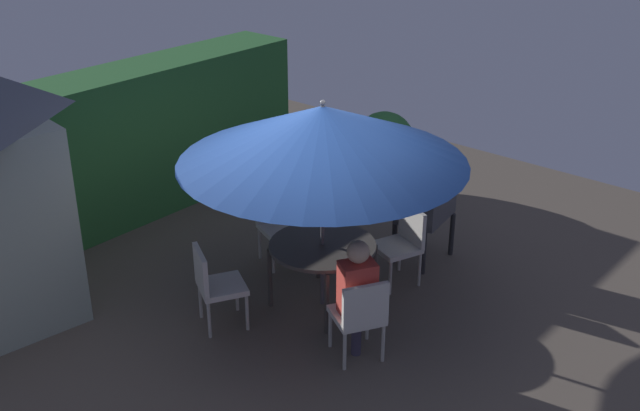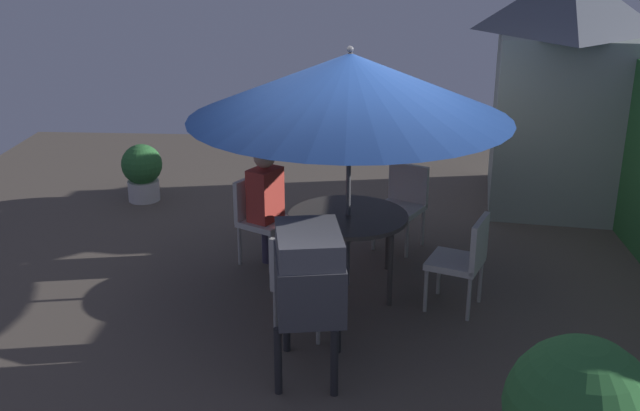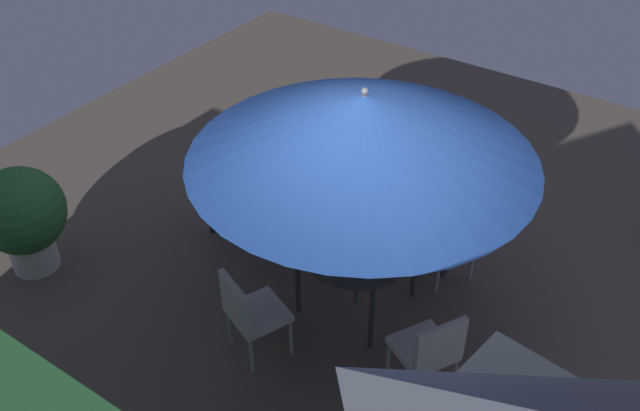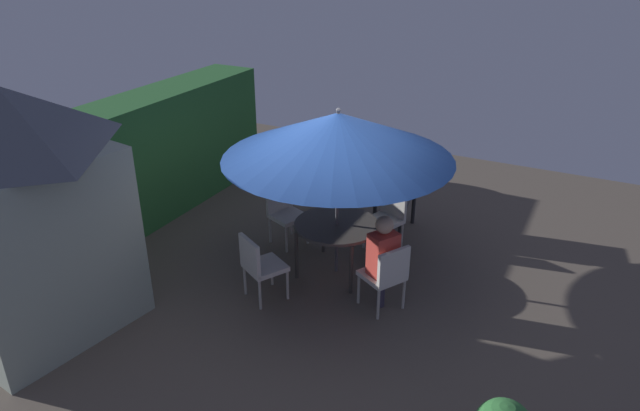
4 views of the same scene
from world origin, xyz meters
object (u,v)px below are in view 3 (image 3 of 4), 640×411
Objects in this scene: bbq_grill at (242,168)px; person_in_red at (450,212)px; patio_umbrella at (363,127)px; chair_toward_house at (430,349)px; potted_plant_by_shed at (22,215)px; chair_near_shed at (454,231)px; patio_table at (358,250)px; chair_far_side at (296,208)px; chair_toward_hedge at (249,311)px.

person_in_red is at bearing -163.85° from bbq_grill.
chair_toward_house is at bearing 151.33° from patio_umbrella.
chair_toward_house is at bearing 162.47° from bbq_grill.
person_in_red is at bearing -147.26° from potted_plant_by_shed.
patio_table is at bearing 60.05° from chair_near_shed.
bbq_grill is 0.70m from chair_far_side.
patio_umbrella reaches higher than bbq_grill.
chair_toward_house is at bearing -168.50° from potted_plant_by_shed.
chair_far_side reaches higher than patio_table.
bbq_grill is 1.33× the size of chair_far_side.
bbq_grill is at bearing -130.93° from potted_plant_by_shed.
chair_toward_hedge is (0.97, 2.00, 0.00)m from chair_near_shed.
chair_far_side is at bearing -24.81° from chair_toward_house.
chair_near_shed is 1.59m from chair_toward_house.
patio_umbrella reaches higher than chair_far_side.
potted_plant_by_shed is 4.18m from person_in_red.
chair_far_side is (-0.61, -0.11, -0.33)m from bbq_grill.
chair_far_side is (1.51, 0.57, 0.00)m from chair_near_shed.
person_in_red reaches higher than patio_table.
bbq_grill is 2.16m from person_in_red.
patio_table is 1.28× the size of chair_near_shed.
patio_table is 1.28× the size of chair_far_side.
chair_toward_hedge is (0.43, 1.07, -1.46)m from patio_umbrella.
chair_toward_hedge is 1.56m from chair_toward_house.
patio_umbrella is (0.00, 0.00, 1.30)m from patio_table.
bbq_grill reaches higher than potted_plant_by_shed.
chair_far_side is at bearing -139.20° from potted_plant_by_shed.
patio_umbrella is 1.79m from chair_far_side.
patio_table is at bearing 60.05° from person_in_red.
person_in_red reaches higher than chair_toward_house.
person_in_red is at bearing -119.95° from patio_umbrella.
patio_umbrella is at bearing 170.77° from bbq_grill.
patio_table is 1.61m from bbq_grill.
chair_near_shed and chair_toward_hedge have the same top height.
chair_toward_hedge is (-0.54, 1.43, 0.00)m from chair_far_side.
chair_toward_hedge is 1.00× the size of chair_toward_house.
chair_near_shed is at bearing -119.95° from patio_table.
potted_plant_by_shed is (2.59, 0.34, 0.14)m from chair_toward_hedge.
chair_toward_house is (-1.05, 0.57, -1.46)m from patio_umbrella.
person_in_red is (-2.08, -0.60, -0.06)m from bbq_grill.
chair_toward_house is at bearing 111.19° from person_in_red.
chair_near_shed is at bearing -115.89° from chair_toward_hedge.
potted_plant_by_shed is at bearing 33.27° from chair_near_shed.
patio_umbrella is 1.88m from chair_toward_house.
bbq_grill is 2.78m from chair_toward_house.
bbq_grill is 1.78m from chair_toward_hedge.
chair_toward_hedge is at bearing 130.95° from bbq_grill.
chair_near_shed is at bearing -159.37° from chair_far_side.
bbq_grill is at bearing 16.15° from person_in_red.
chair_toward_house is 0.78× the size of potted_plant_by_shed.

